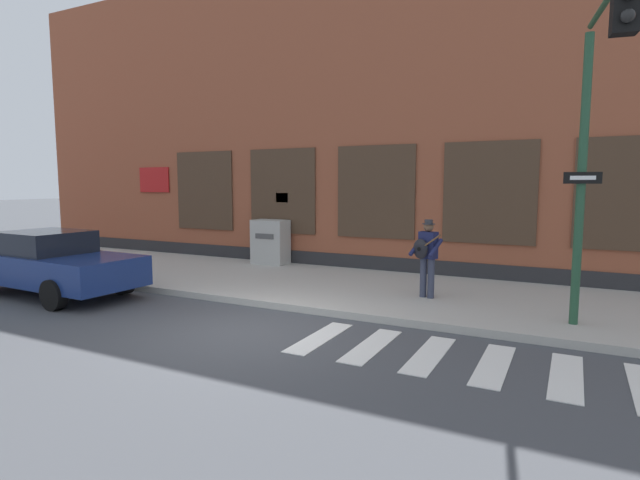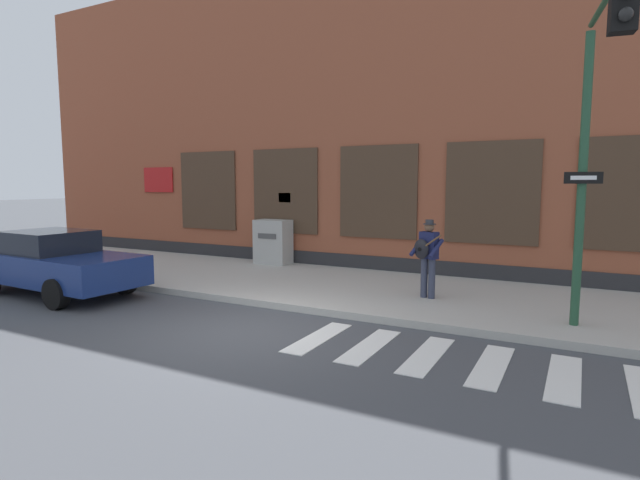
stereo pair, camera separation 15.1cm
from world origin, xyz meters
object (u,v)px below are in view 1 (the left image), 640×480
Objects in this scene: busker at (427,253)px; traffic_light at (597,111)px; utility_box at (270,242)px; red_car at (52,263)px.

traffic_light is (3.07, -1.86, 2.61)m from busker.
traffic_light is 3.79× the size of utility_box.
traffic_light reaches higher than utility_box.
traffic_light is (11.24, 1.31, 2.97)m from red_car.
busker reaches higher than red_car.
red_car is 11.70m from traffic_light.
utility_box is at bearing 65.48° from red_car.
traffic_light is at bearing -31.20° from busker.
utility_box is (-5.62, 2.44, -0.29)m from busker.
red_car is 8.77m from busker.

